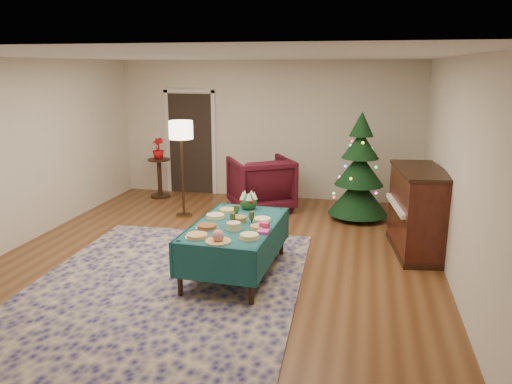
% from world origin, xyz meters
% --- Properties ---
extents(room_shell, '(7.00, 7.00, 7.00)m').
position_xyz_m(room_shell, '(0.00, 0.00, 1.35)').
color(room_shell, '#593319').
rests_on(room_shell, ground).
extents(doorway, '(1.08, 0.04, 2.16)m').
position_xyz_m(doorway, '(-1.60, 3.48, 1.10)').
color(doorway, black).
rests_on(doorway, ground).
extents(rug, '(3.35, 4.31, 0.02)m').
position_xyz_m(rug, '(-0.36, -1.03, 0.01)').
color(rug, '#181654').
rests_on(rug, ground).
extents(buffet_table, '(1.09, 1.78, 0.68)m').
position_xyz_m(buffet_table, '(0.38, -0.46, 0.54)').
color(buffet_table, black).
rests_on(buffet_table, ground).
extents(platter_0, '(0.28, 0.28, 0.04)m').
position_xyz_m(platter_0, '(0.09, -1.06, 0.70)').
color(platter_0, silver).
rests_on(platter_0, buffet_table).
extents(platter_1, '(0.30, 0.30, 0.15)m').
position_xyz_m(platter_1, '(0.37, -1.16, 0.73)').
color(platter_1, silver).
rests_on(platter_1, buffet_table).
extents(platter_2, '(0.25, 0.25, 0.06)m').
position_xyz_m(platter_2, '(0.68, -0.98, 0.70)').
color(platter_2, silver).
rests_on(platter_2, buffet_table).
extents(platter_3, '(0.27, 0.27, 0.05)m').
position_xyz_m(platter_3, '(0.10, -0.72, 0.70)').
color(platter_3, silver).
rests_on(platter_3, buffet_table).
extents(platter_4, '(0.20, 0.20, 0.09)m').
position_xyz_m(platter_4, '(0.43, -0.70, 0.72)').
color(platter_4, silver).
rests_on(platter_4, buffet_table).
extents(platter_5, '(0.24, 0.24, 0.04)m').
position_xyz_m(platter_5, '(0.71, -0.59, 0.69)').
color(platter_5, silver).
rests_on(platter_5, buffet_table).
extents(platter_6, '(0.27, 0.27, 0.05)m').
position_xyz_m(platter_6, '(0.07, -0.29, 0.70)').
color(platter_6, silver).
rests_on(platter_6, buffet_table).
extents(platter_7, '(0.25, 0.25, 0.06)m').
position_xyz_m(platter_7, '(0.40, -0.37, 0.71)').
color(platter_7, silver).
rests_on(platter_7, buffet_table).
extents(platter_8, '(0.25, 0.25, 0.04)m').
position_xyz_m(platter_8, '(0.68, -0.28, 0.69)').
color(platter_8, silver).
rests_on(platter_8, buffet_table).
extents(platter_9, '(0.25, 0.25, 0.04)m').
position_xyz_m(platter_9, '(0.14, 0.03, 0.69)').
color(platter_9, silver).
rests_on(platter_9, buffet_table).
extents(goblet_0, '(0.07, 0.07, 0.16)m').
position_xyz_m(goblet_0, '(0.33, -0.19, 0.76)').
color(goblet_0, '#2D471E').
rests_on(goblet_0, buffet_table).
extents(goblet_1, '(0.07, 0.07, 0.16)m').
position_xyz_m(goblet_1, '(0.58, -0.43, 0.76)').
color(goblet_1, '#2D471E').
rests_on(goblet_1, buffet_table).
extents(goblet_2, '(0.07, 0.07, 0.16)m').
position_xyz_m(goblet_2, '(0.37, -0.54, 0.76)').
color(goblet_2, '#2D471E').
rests_on(goblet_2, buffet_table).
extents(napkin_stack, '(0.14, 0.14, 0.04)m').
position_xyz_m(napkin_stack, '(0.80, -0.75, 0.69)').
color(napkin_stack, '#D03994').
rests_on(napkin_stack, buffet_table).
extents(gift_box, '(0.11, 0.11, 0.09)m').
position_xyz_m(gift_box, '(0.78, -0.60, 0.72)').
color(gift_box, '#D33A66').
rests_on(gift_box, buffet_table).
extents(centerpiece, '(0.24, 0.24, 0.28)m').
position_xyz_m(centerpiece, '(0.39, 0.22, 0.79)').
color(centerpiece, '#1E4C1E').
rests_on(centerpiece, buffet_table).
extents(armchair, '(1.40, 1.37, 1.08)m').
position_xyz_m(armchair, '(0.08, 2.52, 0.54)').
color(armchair, '#3F0D18').
rests_on(armchair, ground).
extents(floor_lamp, '(0.41, 0.41, 1.68)m').
position_xyz_m(floor_lamp, '(-1.16, 1.79, 1.43)').
color(floor_lamp, '#A57F3F').
rests_on(floor_lamp, ground).
extents(side_table, '(0.44, 0.44, 0.79)m').
position_xyz_m(side_table, '(-2.10, 2.97, 0.38)').
color(side_table, black).
rests_on(side_table, ground).
extents(potted_plant, '(0.23, 0.42, 0.23)m').
position_xyz_m(potted_plant, '(-2.10, 2.97, 0.90)').
color(potted_plant, '#B10C11').
rests_on(potted_plant, side_table).
extents(christmas_tree, '(1.26, 1.26, 1.86)m').
position_xyz_m(christmas_tree, '(1.84, 2.33, 0.83)').
color(christmas_tree, black).
rests_on(christmas_tree, ground).
extents(piano, '(0.82, 1.47, 1.21)m').
position_xyz_m(piano, '(2.69, 0.86, 0.59)').
color(piano, black).
rests_on(piano, ground).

